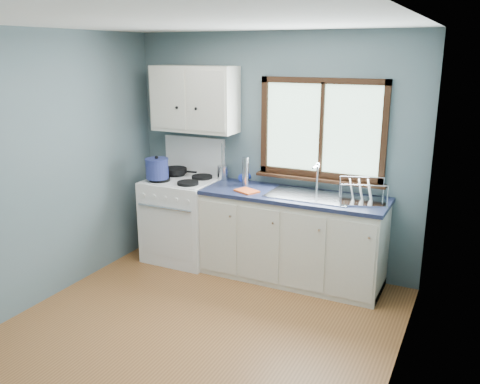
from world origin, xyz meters
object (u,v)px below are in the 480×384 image
at_px(utensil_crock, 223,172).
at_px(thermos, 246,172).
at_px(dish_rack, 362,196).
at_px(gas_range, 183,217).
at_px(stockpot, 157,168).
at_px(base_cabinets, 292,242).
at_px(skillet, 175,170).
at_px(sink, 310,202).

distance_m(utensil_crock, thermos, 0.37).
bearing_deg(utensil_crock, dish_rack, -7.38).
relative_size(gas_range, stockpot, 4.08).
bearing_deg(thermos, stockpot, -163.55).
relative_size(base_cabinets, stockpot, 5.55).
bearing_deg(base_cabinets, stockpot, -172.57).
height_order(skillet, utensil_crock, utensil_crock).
distance_m(base_cabinets, sink, 0.48).
relative_size(stockpot, dish_rack, 0.65).
height_order(base_cabinets, dish_rack, dish_rack).
xyz_separation_m(base_cabinets, stockpot, (-1.50, -0.20, 0.66)).
relative_size(skillet, dish_rack, 0.82).
relative_size(stockpot, thermos, 1.09).
bearing_deg(utensil_crock, gas_range, -149.91).
xyz_separation_m(base_cabinets, dish_rack, (0.68, 0.01, 0.57)).
relative_size(base_cabinets, sink, 2.20).
relative_size(base_cabinets, utensil_crock, 4.60).
distance_m(thermos, dish_rack, 1.25).
height_order(gas_range, dish_rack, gas_range).
relative_size(sink, dish_rack, 1.63).
bearing_deg(sink, thermos, 173.86).
bearing_deg(skillet, base_cabinets, -9.59).
xyz_separation_m(gas_range, sink, (1.49, 0.02, 0.37)).
bearing_deg(gas_range, sink, 0.71).
bearing_deg(thermos, utensil_crock, 158.64).
xyz_separation_m(stockpot, dish_rack, (2.18, 0.20, -0.09)).
xyz_separation_m(gas_range, dish_rack, (1.98, 0.03, 0.49)).
bearing_deg(skillet, thermos, -7.32).
relative_size(skillet, stockpot, 1.26).
distance_m(skillet, dish_rack, 2.15).
xyz_separation_m(utensil_crock, thermos, (0.34, -0.13, 0.07)).
height_order(gas_range, sink, gas_range).
xyz_separation_m(skillet, thermos, (0.90, -0.03, 0.09)).
height_order(stockpot, utensil_crock, utensil_crock).
relative_size(sink, skillet, 2.00).
bearing_deg(stockpot, base_cabinets, 7.43).
relative_size(sink, thermos, 2.74).
relative_size(skillet, utensil_crock, 1.04).
bearing_deg(dish_rack, skillet, 159.90).
relative_size(thermos, dish_rack, 0.60).
distance_m(sink, dish_rack, 0.51).
bearing_deg(utensil_crock, skillet, -170.17).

